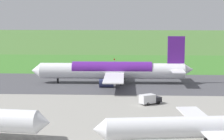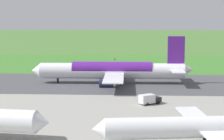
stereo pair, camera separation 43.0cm
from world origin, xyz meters
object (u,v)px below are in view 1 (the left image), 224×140
Objects in this scene: no_stopping_sign at (114,61)px; airliner_parked_mid at (207,126)px; service_truck_fuel at (150,99)px; airliner_main at (113,70)px; traffic_cone_orange at (101,64)px.

airliner_parked_mid is at bearing 100.81° from no_stopping_sign.
airliner_parked_mid is at bearing 106.03° from service_truck_fuel.
airliner_main is 65.48m from airliner_parked_mid.
airliner_main is at bearing 98.76° from traffic_cone_orange.
service_truck_fuel reaches higher than no_stopping_sign.
no_stopping_sign is 4.44× the size of traffic_cone_orange.
service_truck_fuel is at bearing 109.32° from airliner_main.
no_stopping_sign reaches higher than traffic_cone_orange.
service_truck_fuel reaches higher than traffic_cone_orange.
airliner_main is 8.88× the size of service_truck_fuel.
airliner_parked_mid reaches higher than no_stopping_sign.
airliner_parked_mid reaches higher than service_truck_fuel.
service_truck_fuel is at bearing -73.97° from airliner_parked_mid.
airliner_parked_mid is 32.76m from service_truck_fuel.
airliner_parked_mid is at bearing 103.78° from traffic_cone_orange.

